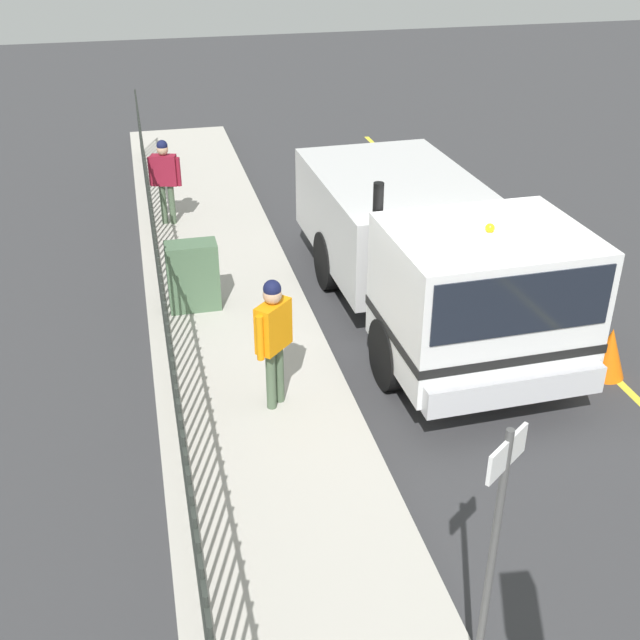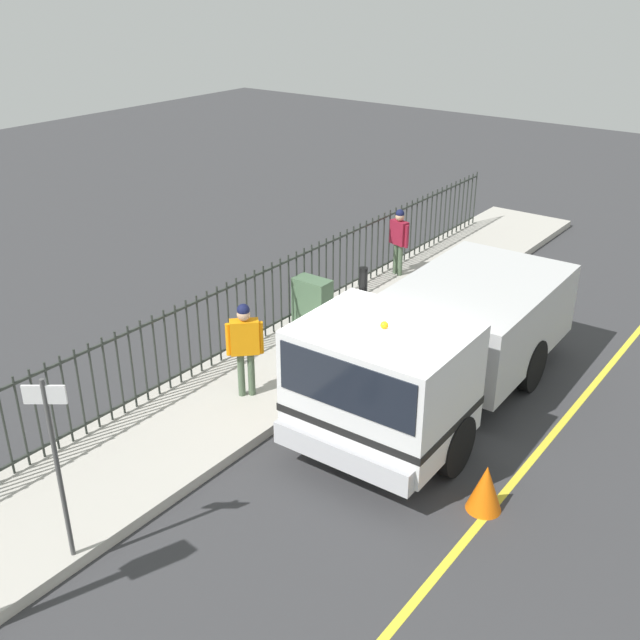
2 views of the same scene
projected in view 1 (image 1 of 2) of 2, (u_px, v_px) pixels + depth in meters
ground_plane at (448, 380)px, 10.73m from camera, size 56.66×56.66×0.00m
sidewalk_slab at (254, 401)px, 10.14m from camera, size 2.47×25.75×0.17m
lane_marking at (596, 360)px, 11.18m from camera, size 0.12×23.18×0.01m
work_truck at (433, 251)px, 11.40m from camera, size 2.57×6.44×2.57m
worker_standing at (274, 331)px, 9.42m from camera, size 0.50×0.50×1.73m
pedestrian_distant at (165, 173)px, 14.75m from camera, size 0.59×0.32×1.63m
iron_fence at (170, 353)px, 9.53m from camera, size 0.04×21.93×1.52m
utility_cabinet at (193, 276)px, 11.94m from camera, size 0.77×0.42×1.07m
traffic_cone at (609, 352)px, 10.66m from camera, size 0.51×0.51×0.72m
street_sign at (495, 538)px, 5.72m from camera, size 0.42×0.32×2.55m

